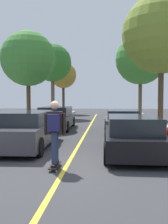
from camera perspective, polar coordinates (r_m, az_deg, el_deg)
The scene contains 13 objects.
ground at distance 7.44m, azimuth -3.78°, elevation -11.70°, with size 80.00×80.00×0.00m, color #353538.
center_line at distance 11.32m, azimuth -0.72°, elevation -6.56°, with size 0.12×39.20×0.01m, color gold.
parked_car_left_nearest at distance 10.11m, azimuth -12.91°, elevation -3.87°, with size 2.12×4.62×1.39m.
parked_car_left_near at distance 16.02m, azimuth -6.23°, elevation -1.31°, with size 2.06×4.65×1.37m.
parked_car_right_nearest at distance 8.77m, azimuth 10.76°, elevation -5.14°, with size 1.92×4.13×1.30m.
parked_car_right_near at distance 14.26m, azimuth 8.47°, elevation -2.07°, with size 1.91×4.00×1.25m.
street_tree_left_nearest at distance 17.65m, azimuth -12.34°, elevation 11.49°, with size 3.62×3.62×6.19m.
street_tree_left_near at distance 25.29m, azimuth -7.01°, elevation 10.75°, with size 3.64×3.64×7.01m.
street_tree_left_far at distance 31.34m, azimuth -4.63°, elevation 8.14°, with size 3.15×3.15×6.15m.
street_tree_right_nearest at distance 14.82m, azimuth 16.91°, elevation 16.25°, with size 4.23×4.23×7.30m.
street_tree_right_near at distance 22.81m, azimuth 12.49°, elevation 11.32°, with size 4.28×4.28×7.22m.
skateboard at distance 7.09m, azimuth -6.45°, elevation -11.72°, with size 0.24×0.84×0.10m.
skateboarder at distance 6.87m, azimuth -6.55°, elevation -3.75°, with size 0.58×0.70×1.72m.
Camera 1 is at (1.09, -7.11, 1.89)m, focal length 41.05 mm.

